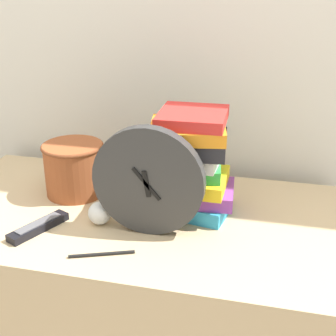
% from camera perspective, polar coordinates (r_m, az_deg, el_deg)
% --- Properties ---
extents(wall_back, '(6.00, 0.04, 2.40)m').
position_cam_1_polar(wall_back, '(1.54, -0.63, 18.07)').
color(wall_back, silver).
rests_on(wall_back, ground_plane).
extents(desk, '(1.16, 0.63, 0.70)m').
position_cam_1_polar(desk, '(1.53, -4.18, -17.05)').
color(desk, tan).
rests_on(desk, ground_plane).
extents(desk_clock, '(0.29, 0.04, 0.29)m').
position_cam_1_polar(desk_clock, '(1.17, -2.44, -1.65)').
color(desk_clock, '#333333').
rests_on(desk_clock, desk).
extents(book_stack, '(0.27, 0.22, 0.29)m').
position_cam_1_polar(book_stack, '(1.26, 2.53, 0.53)').
color(book_stack, '#2D9ED1').
rests_on(book_stack, desk).
extents(basket, '(0.18, 0.18, 0.16)m').
position_cam_1_polar(basket, '(1.43, -11.38, 0.09)').
color(basket, '#994C28').
rests_on(basket, desk).
extents(tv_remote, '(0.11, 0.17, 0.02)m').
position_cam_1_polar(tv_remote, '(1.28, -15.50, -6.90)').
color(tv_remote, black).
rests_on(tv_remote, desk).
extents(crumpled_paper_ball, '(0.06, 0.06, 0.06)m').
position_cam_1_polar(crumpled_paper_ball, '(1.27, -8.33, -5.46)').
color(crumpled_paper_ball, white).
rests_on(crumpled_paper_ball, desk).
extents(pen, '(0.15, 0.06, 0.01)m').
position_cam_1_polar(pen, '(1.15, -8.25, -10.32)').
color(pen, black).
rests_on(pen, desk).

